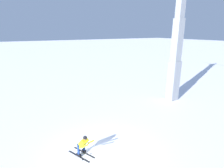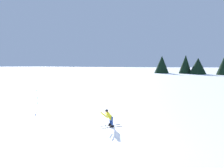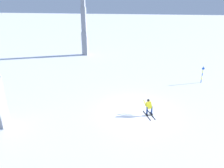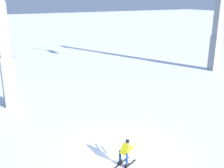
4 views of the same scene
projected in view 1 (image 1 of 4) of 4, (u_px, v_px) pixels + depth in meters
ground_plane at (104, 154)px, 10.29m from camera, size 260.00×260.00×0.00m
skier_carving_main at (83, 144)px, 9.90m from camera, size 1.73×1.20×1.46m
lift_tower_near at (176, 49)px, 17.06m from camera, size 0.90×2.39×12.32m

